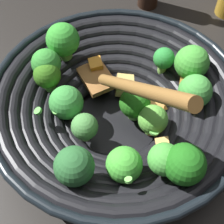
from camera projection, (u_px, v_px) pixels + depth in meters
ground_plane at (117, 123)px, 0.56m from camera, size 4.00×4.00×0.00m
wok at (118, 104)px, 0.51m from camera, size 0.41×0.41×0.24m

